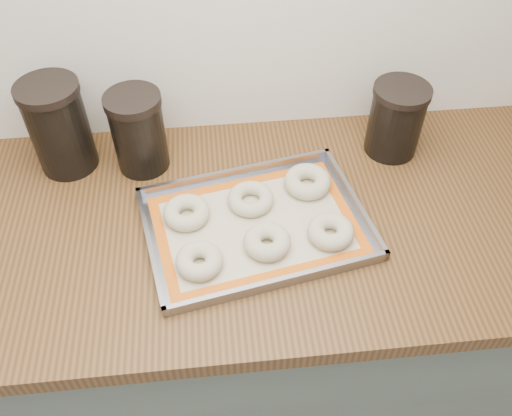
{
  "coord_description": "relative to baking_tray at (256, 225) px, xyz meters",
  "views": [
    {
      "loc": [
        -0.04,
        0.89,
        1.78
      ],
      "look_at": [
        0.04,
        1.64,
        0.96
      ],
      "focal_mm": 38.0,
      "sensor_mm": 36.0,
      "label": 1
    }
  ],
  "objects": [
    {
      "name": "canister_left",
      "position": [
        -0.42,
        0.25,
        0.1
      ],
      "size": [
        0.14,
        0.14,
        0.22
      ],
      "color": "black",
      "rests_on": "countertop"
    },
    {
      "name": "baking_mat",
      "position": [
        0.0,
        0.0,
        -0.0
      ],
      "size": [
        0.47,
        0.36,
        0.0
      ],
      "rotation": [
        0.0,
        0.0,
        0.19
      ],
      "color": "#C6B793",
      "rests_on": "baking_tray"
    },
    {
      "name": "bagel_back_mid",
      "position": [
        -0.01,
        0.06,
        0.01
      ],
      "size": [
        0.11,
        0.11,
        0.03
      ],
      "primitive_type": "torus",
      "rotation": [
        0.0,
        0.0,
        -0.08
      ],
      "color": "#BCB392",
      "rests_on": "baking_mat"
    },
    {
      "name": "canister_right",
      "position": [
        0.35,
        0.22,
        0.08
      ],
      "size": [
        0.13,
        0.13,
        0.18
      ],
      "color": "black",
      "rests_on": "countertop"
    },
    {
      "name": "bagel_front_left",
      "position": [
        -0.12,
        -0.1,
        0.02
      ],
      "size": [
        0.13,
        0.13,
        0.04
      ],
      "primitive_type": "torus",
      "rotation": [
        0.0,
        0.0,
        0.49
      ],
      "color": "#BCB392",
      "rests_on": "baking_mat"
    },
    {
      "name": "bagel_back_right",
      "position": [
        0.13,
        0.1,
        0.02
      ],
      "size": [
        0.14,
        0.14,
        0.04
      ],
      "primitive_type": "torus",
      "rotation": [
        0.0,
        0.0,
        0.51
      ],
      "color": "#BCB392",
      "rests_on": "baking_mat"
    },
    {
      "name": "countertop",
      "position": [
        -0.04,
        0.03,
        -0.03
      ],
      "size": [
        3.06,
        0.68,
        0.04
      ],
      "primitive_type": "cube",
      "color": "brown",
      "rests_on": "cabinet"
    },
    {
      "name": "bagel_front_right",
      "position": [
        0.15,
        -0.05,
        0.02
      ],
      "size": [
        0.1,
        0.1,
        0.04
      ],
      "primitive_type": "torus",
      "rotation": [
        0.0,
        0.0,
        0.07
      ],
      "color": "#BCB392",
      "rests_on": "baking_mat"
    },
    {
      "name": "bagel_front_mid",
      "position": [
        0.02,
        -0.06,
        0.02
      ],
      "size": [
        0.12,
        0.12,
        0.04
      ],
      "primitive_type": "torus",
      "rotation": [
        0.0,
        0.0,
        0.23
      ],
      "color": "#BCB392",
      "rests_on": "baking_mat"
    },
    {
      "name": "cabinet",
      "position": [
        -0.04,
        0.03,
        -0.48
      ],
      "size": [
        3.0,
        0.65,
        0.86
      ],
      "primitive_type": "cube",
      "color": "#576357",
      "rests_on": "floor"
    },
    {
      "name": "baking_tray",
      "position": [
        0.0,
        0.0,
        0.0
      ],
      "size": [
        0.51,
        0.41,
        0.03
      ],
      "rotation": [
        0.0,
        0.0,
        0.19
      ],
      "color": "gray",
      "rests_on": "countertop"
    },
    {
      "name": "canister_mid",
      "position": [
        -0.24,
        0.23,
        0.09
      ],
      "size": [
        0.13,
        0.13,
        0.19
      ],
      "color": "black",
      "rests_on": "countertop"
    },
    {
      "name": "bagel_back_left",
      "position": [
        -0.15,
        0.04,
        0.02
      ],
      "size": [
        0.11,
        0.11,
        0.03
      ],
      "primitive_type": "torus",
      "rotation": [
        0.0,
        0.0,
        0.11
      ],
      "color": "#BCB392",
      "rests_on": "baking_mat"
    }
  ]
}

